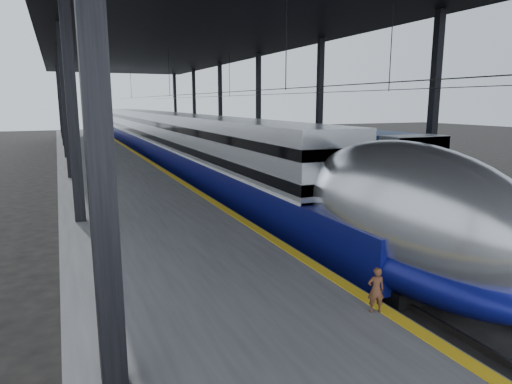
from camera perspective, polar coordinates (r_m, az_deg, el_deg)
ground at (r=13.81m, az=5.50°, el=-10.02°), size 160.00×160.00×0.00m
platform at (r=31.69m, az=-18.11°, el=2.47°), size 6.00×80.00×1.00m
yellow_strip at (r=31.99m, az=-13.16°, el=3.73°), size 0.30×80.00×0.01m
rails at (r=33.41m, az=-4.29°, el=2.69°), size 6.52×80.00×0.16m
canopy at (r=32.57m, az=-9.08°, el=18.32°), size 18.00×75.00×9.47m
tgv_train at (r=37.85m, az=-10.72°, el=6.35°), size 2.89×65.20×4.14m
second_train at (r=43.37m, az=-5.51°, el=6.96°), size 2.65×56.05×3.66m
child at (r=9.19m, az=14.75°, el=-11.75°), size 0.38×0.31×0.90m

